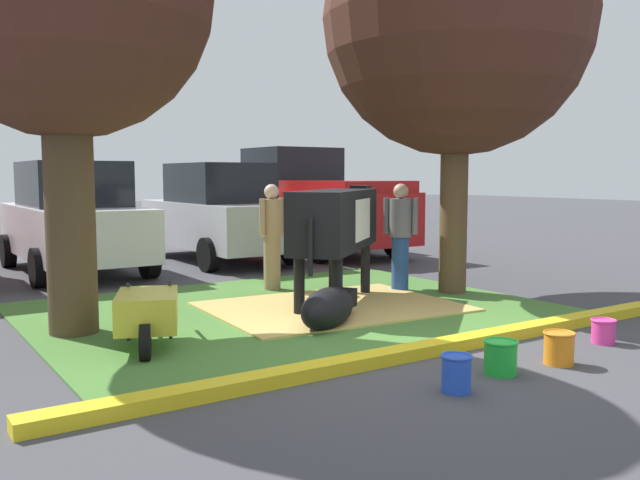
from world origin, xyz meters
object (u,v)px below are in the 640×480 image
person_visitor_near (272,234)px  wheelbarrow (147,312)px  shade_tree_right (457,22)px  bucket_green (501,356)px  person_handler (400,234)px  pickup_truck_maroon (311,204)px  bucket_pink (603,331)px  cow_holstein (337,220)px  sedan_silver (219,213)px  bucket_orange (559,347)px  bucket_blue (456,373)px  hatchback_white (73,219)px  calf_lying (329,308)px

person_visitor_near → wheelbarrow: size_ratio=1.03×
shade_tree_right → bucket_green: 5.68m
person_handler → pickup_truck_maroon: 5.63m
pickup_truck_maroon → person_handler: bearing=-108.8°
pickup_truck_maroon → shade_tree_right: bearing=-102.0°
person_visitor_near → bucket_pink: person_visitor_near is taller
cow_holstein → sedan_silver: bearing=82.4°
wheelbarrow → bucket_pink: wheelbarrow is taller
cow_holstein → bucket_orange: cow_holstein is taller
person_visitor_near → bucket_orange: person_visitor_near is taller
person_handler → bucket_green: 4.39m
bucket_green → bucket_orange: size_ratio=1.01×
shade_tree_right → sedan_silver: size_ratio=1.36×
bucket_orange → bucket_pink: bearing=13.1°
wheelbarrow → bucket_blue: wheelbarrow is taller
bucket_pink → hatchback_white: bearing=111.5°
pickup_truck_maroon → hatchback_white: bearing=-175.2°
sedan_silver → wheelbarrow: bearing=-121.0°
bucket_green → bucket_orange: bearing=-7.3°
bucket_pink → sedan_silver: sedan_silver is taller
person_visitor_near → pickup_truck_maroon: pickup_truck_maroon is taller
person_visitor_near → wheelbarrow: person_visitor_near is taller
person_handler → person_visitor_near: 1.97m
person_handler → pickup_truck_maroon: (1.82, 5.32, 0.23)m
bucket_orange → pickup_truck_maroon: (3.17, 9.22, 0.95)m
cow_holstein → person_handler: size_ratio=1.58×
wheelbarrow → bucket_orange: bearing=-41.7°
person_visitor_near → bucket_orange: (0.23, -5.06, -0.72)m
bucket_pink → pickup_truck_maroon: pickup_truck_maroon is taller
calf_lying → hatchback_white: bearing=101.8°
cow_holstein → wheelbarrow: bearing=-162.9°
bucket_blue → person_handler: bearing=55.1°
shade_tree_right → bucket_orange: 5.45m
calf_lying → wheelbarrow: size_ratio=0.80×
person_handler → bucket_green: person_handler is taller
bucket_green → bucket_pink: bucket_green is taller
person_handler → bucket_blue: bearing=-124.9°
calf_lying → person_visitor_near: (0.73, 2.61, 0.64)m
hatchback_white → bucket_pink: bearing=-68.5°
person_handler → wheelbarrow: size_ratio=1.04×
person_visitor_near → bucket_green: bearing=-95.4°
bucket_pink → sedan_silver: 8.68m
person_handler → bucket_green: bearing=-118.4°
person_handler → hatchback_white: hatchback_white is taller
wheelbarrow → bucket_green: (2.33, -2.61, -0.23)m
sedan_silver → hatchback_white: bearing=-177.7°
wheelbarrow → bucket_green: bearing=-48.2°
bucket_blue → hatchback_white: size_ratio=0.07×
shade_tree_right → calf_lying: size_ratio=4.74×
shade_tree_right → cow_holstein: shade_tree_right is taller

